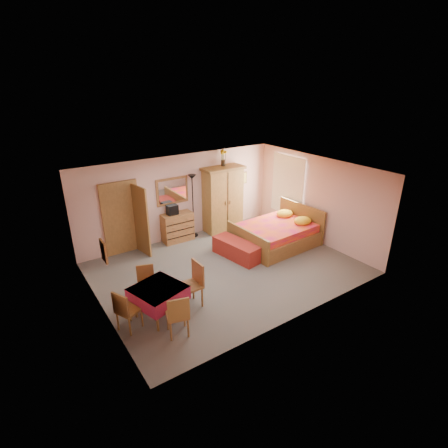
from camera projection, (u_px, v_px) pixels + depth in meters
floor at (227, 268)px, 9.27m from camera, size 6.50×6.50×0.00m
ceiling at (228, 173)px, 8.26m from camera, size 6.50×6.50×0.00m
wall_back at (181, 197)px, 10.67m from camera, size 6.50×0.10×2.60m
wall_front at (300, 264)px, 6.86m from camera, size 6.50×0.10×2.60m
wall_left at (96, 258)px, 7.08m from camera, size 0.10×5.00×2.60m
wall_right at (317, 200)px, 10.45m from camera, size 0.10×5.00×2.60m
doorway at (121, 219)px, 9.77m from camera, size 1.06×0.12×2.15m
window at (288, 186)px, 11.28m from camera, size 0.08×1.40×1.95m
picture_left at (104, 251)px, 6.48m from camera, size 0.04×0.32×0.42m
picture_back at (243, 178)px, 11.77m from camera, size 0.30×0.04×0.40m
chest_of_drawers at (177, 227)px, 10.69m from camera, size 0.95×0.49×0.89m
wall_mirror at (172, 191)px, 10.42m from camera, size 1.04×0.07×0.82m
stereo at (172, 210)px, 10.39m from camera, size 0.32×0.24×0.29m
floor_lamp at (193, 206)px, 10.80m from camera, size 0.32×0.32×2.00m
wardrobe at (223, 199)px, 11.24m from camera, size 1.35×0.70×2.12m
sunflower_vase at (223, 158)px, 10.86m from camera, size 0.22×0.22×0.51m
bed at (275, 228)px, 10.39m from camera, size 2.37×1.89×1.07m
bench at (237, 249)px, 9.76m from camera, size 0.77×1.52×0.48m
dining_table at (159, 302)px, 7.30m from camera, size 1.18×1.18×0.70m
chair_south at (177, 314)px, 6.74m from camera, size 0.52×0.52×0.92m
chair_north at (146, 285)px, 7.76m from camera, size 0.49×0.49×0.84m
chair_west at (129, 309)px, 6.89m from camera, size 0.54×0.54×0.90m
chair_east at (190, 285)px, 7.57m from camera, size 0.47×0.47×1.03m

